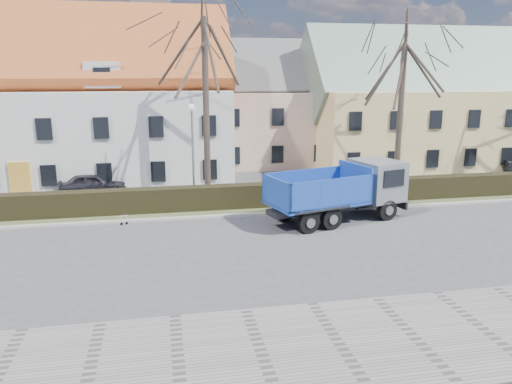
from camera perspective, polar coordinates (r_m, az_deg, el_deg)
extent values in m
plane|color=#464648|center=(22.17, 1.85, -5.98)|extent=(120.00, 120.00, 0.00)
cube|color=gray|center=(14.74, 9.45, -16.78)|extent=(80.00, 5.00, 0.08)
cube|color=#A6A297|center=(26.44, -0.34, -2.55)|extent=(80.00, 0.30, 0.12)
cube|color=#47512D|center=(27.95, -0.94, -1.67)|extent=(80.00, 3.00, 0.10)
cube|color=black|center=(27.61, -0.87, -0.58)|extent=(60.00, 0.90, 1.30)
imported|color=#222128|center=(32.35, -18.15, 0.92)|extent=(4.08, 1.86, 1.36)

